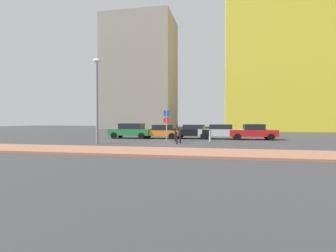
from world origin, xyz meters
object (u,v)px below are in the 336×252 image
parked_car_green (131,130)px  traffic_bollard_far (177,138)px  street_lamp (97,94)px  traffic_bollard_mid (210,136)px  parked_car_orange (161,131)px  parking_sign_post (167,122)px  traffic_bollard_near (180,137)px  parking_meter (177,131)px  traffic_bollard_edge (175,136)px  parked_car_red (253,132)px  parked_car_silver (221,131)px  parked_car_black (192,131)px

parked_car_green → traffic_bollard_far: bearing=-44.5°
street_lamp → traffic_bollard_mid: street_lamp is taller
street_lamp → parked_car_orange: bearing=63.2°
parking_sign_post → traffic_bollard_near: bearing=-51.2°
parked_car_orange → traffic_bollard_mid: size_ratio=4.25×
parking_meter → traffic_bollard_near: 0.72m
traffic_bollard_far → parking_meter: bearing=99.7°
traffic_bollard_edge → traffic_bollard_near: bearing=-67.0°
parked_car_red → traffic_bollard_mid: 5.23m
parked_car_orange → traffic_bollard_mid: bearing=-31.0°
parked_car_green → parked_car_silver: 9.32m
parked_car_green → parked_car_red: size_ratio=0.95×
parked_car_orange → parked_car_black: (3.24, 0.42, 0.02)m
traffic_bollard_near → parked_car_silver: bearing=58.9°
parked_car_green → parked_car_red: (12.40, 0.49, -0.05)m
parking_meter → traffic_bollard_near: size_ratio=1.37×
parking_sign_post → parking_meter: (1.21, -1.50, -0.81)m
parked_car_green → parked_car_black: parked_car_green is taller
traffic_bollard_near → traffic_bollard_far: traffic_bollard_near is taller
parked_car_orange → parking_meter: (2.48, -4.61, 0.22)m
parking_sign_post → parked_car_black: bearing=60.9°
parked_car_orange → parking_meter: size_ratio=2.80×
parked_car_orange → traffic_bollard_edge: bearing=-57.8°
parked_car_silver → traffic_bollard_mid: (-0.89, -3.47, -0.28)m
parked_car_orange → traffic_bollard_far: parked_car_orange is taller
parked_car_black → traffic_bollard_edge: (-1.10, -3.82, -0.25)m
parked_car_black → traffic_bollard_mid: bearing=-60.9°
parking_meter → parked_car_red: bearing=35.7°
parked_car_green → parking_sign_post: size_ratio=1.56×
parked_car_black → parking_meter: parking_meter is taller
traffic_bollard_near → traffic_bollard_mid: size_ratio=1.11×
traffic_bollard_near → parked_car_green: bearing=141.4°
traffic_bollard_mid → traffic_bollard_far: 3.85m
street_lamp → traffic_bollard_mid: 10.30m
traffic_bollard_mid → traffic_bollard_near: bearing=-140.8°
parking_sign_post → traffic_bollard_edge: bearing=-18.5°
parked_car_orange → parked_car_red: bearing=1.5°
parked_car_orange → traffic_bollard_edge: 4.02m
parking_meter → parking_sign_post: bearing=128.8°
parked_car_orange → traffic_bollard_far: size_ratio=4.33×
parked_car_green → parking_sign_post: parking_sign_post is taller
parked_car_orange → traffic_bollard_near: 5.82m
traffic_bollard_mid → traffic_bollard_edge: size_ratio=0.96×
street_lamp → traffic_bollard_near: size_ratio=6.24×
parked_car_orange → parking_meter: bearing=-61.7°
parked_car_red → parked_car_silver: bearing=178.1°
parked_car_black → traffic_bollard_near: size_ratio=3.69×
parked_car_silver → traffic_bollard_near: parked_car_silver is taller
parked_car_black → street_lamp: 10.69m
parked_car_silver → traffic_bollard_edge: (-3.97, -3.74, -0.26)m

